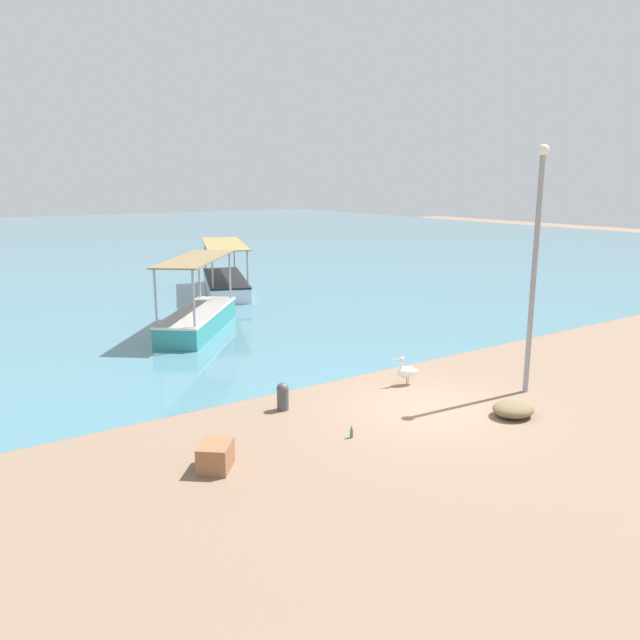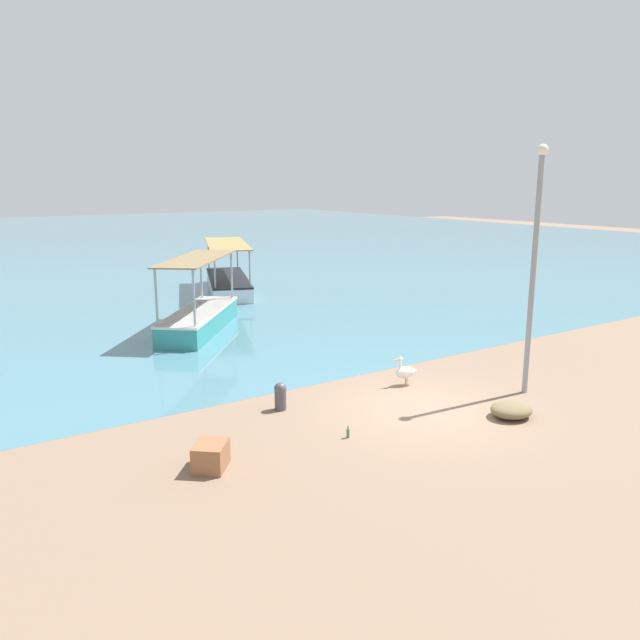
{
  "view_description": "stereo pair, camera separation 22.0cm",
  "coord_description": "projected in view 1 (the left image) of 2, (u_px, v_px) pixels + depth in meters",
  "views": [
    {
      "loc": [
        -10.18,
        -10.37,
        5.42
      ],
      "look_at": [
        0.67,
        5.57,
        1.09
      ],
      "focal_mm": 35.0,
      "sensor_mm": 36.0,
      "label": 1
    },
    {
      "loc": [
        -9.99,
        -10.49,
        5.42
      ],
      "look_at": [
        0.67,
        5.57,
        1.09
      ],
      "focal_mm": 35.0,
      "sensor_mm": 36.0,
      "label": 2
    }
  ],
  "objects": [
    {
      "name": "harbor_water",
      "position": [
        38.0,
        244.0,
        53.85
      ],
      "size": [
        110.0,
        90.0,
        0.0
      ],
      "primitive_type": "cube",
      "color": "teal",
      "rests_on": "ground"
    },
    {
      "name": "fishing_boat_near_left",
      "position": [
        198.0,
        316.0,
        22.77
      ],
      "size": [
        4.75,
        5.31,
        2.69
      ],
      "color": "teal",
      "rests_on": "harbor_water"
    },
    {
      "name": "glass_bottle",
      "position": [
        352.0,
        433.0,
        13.4
      ],
      "size": [
        0.07,
        0.07,
        0.27
      ],
      "color": "#3F7F4C",
      "rests_on": "ground"
    },
    {
      "name": "cargo_crate",
      "position": [
        216.0,
        456.0,
        11.92
      ],
      "size": [
        0.92,
        0.94,
        0.51
      ],
      "primitive_type": "cube",
      "rotation": [
        0.0,
        0.0,
        0.87
      ],
      "color": "#925E3D",
      "rests_on": "ground"
    },
    {
      "name": "mooring_bollard",
      "position": [
        283.0,
        395.0,
        14.98
      ],
      "size": [
        0.3,
        0.3,
        0.68
      ],
      "color": "#47474C",
      "rests_on": "ground"
    },
    {
      "name": "fishing_boat_near_right",
      "position": [
        225.0,
        281.0,
        30.88
      ],
      "size": [
        4.23,
        7.15,
        2.41
      ],
      "color": "white",
      "rests_on": "harbor_water"
    },
    {
      "name": "lamp_post",
      "position": [
        535.0,
        259.0,
        15.59
      ],
      "size": [
        0.28,
        0.28,
        6.27
      ],
      "color": "gray",
      "rests_on": "ground"
    },
    {
      "name": "net_pile",
      "position": [
        513.0,
        409.0,
        14.61
      ],
      "size": [
        1.04,
        0.89,
        0.36
      ],
      "primitive_type": "ellipsoid",
      "color": "#746444",
      "rests_on": "ground"
    },
    {
      "name": "pelican",
      "position": [
        407.0,
        371.0,
        16.82
      ],
      "size": [
        0.79,
        0.43,
        0.8
      ],
      "color": "#E0997A",
      "rests_on": "ground"
    },
    {
      "name": "ground",
      "position": [
        426.0,
        408.0,
        15.13
      ],
      "size": [
        120.0,
        120.0,
        0.0
      ],
      "primitive_type": "plane",
      "color": "#826753"
    }
  ]
}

